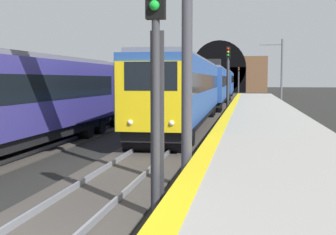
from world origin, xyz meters
The scene contains 8 objects.
platform_right_edge_strip centered at (0.00, -2.53, 0.94)m, with size 112.00×0.50×0.01m, color yellow.
train_main_approaching centered at (40.58, 0.00, 2.33)m, with size 61.83×3.15×4.98m.
train_adjacent_platform centered at (26.93, 5.07, 2.20)m, with size 57.42×2.93×4.76m.
railway_signal_near centered at (2.43, -1.83, 3.10)m, with size 0.39×0.38×5.12m.
railway_signal_mid centered at (35.29, -1.83, 3.53)m, with size 0.39×0.38×5.90m.
railway_signal_far centered at (84.40, -1.83, 3.14)m, with size 0.39×0.38×5.37m.
tunnel_portal centered at (92.26, 2.54, 3.96)m, with size 3.10×20.71×11.60m.
catenary_mast_near centered at (42.90, -7.17, 3.72)m, with size 0.22×2.49×7.18m.
Camera 1 is at (-6.25, -3.63, 2.89)m, focal length 47.35 mm.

